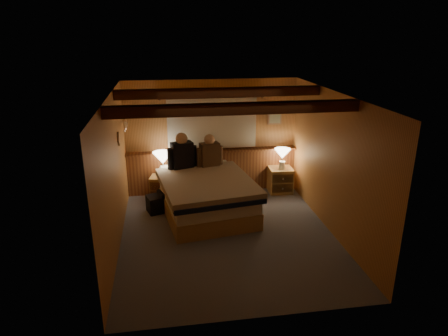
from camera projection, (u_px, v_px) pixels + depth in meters
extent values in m
plane|color=#525661|center=(228.00, 235.00, 6.86)|extent=(4.20, 4.20, 0.00)
plane|color=tan|center=(228.00, 95.00, 6.06)|extent=(4.20, 4.20, 0.00)
plane|color=#CE8D49|center=(212.00, 137.00, 8.42)|extent=(3.60, 0.00, 3.60)
plane|color=#CE8D49|center=(114.00, 176.00, 6.20)|extent=(0.00, 4.20, 4.20)
plane|color=#CE8D49|center=(333.00, 164.00, 6.72)|extent=(0.00, 4.20, 4.20)
plane|color=#CE8D49|center=(258.00, 231.00, 4.50)|extent=(3.60, 0.00, 3.60)
cube|color=brown|center=(212.00, 171.00, 8.61)|extent=(3.60, 0.12, 0.90)
cube|color=brown|center=(213.00, 151.00, 8.40)|extent=(3.60, 0.22, 0.04)
cylinder|color=#4C2513|center=(212.00, 97.00, 8.06)|extent=(2.10, 0.05, 0.05)
sphere|color=#4C2513|center=(159.00, 98.00, 7.91)|extent=(0.08, 0.08, 0.08)
sphere|color=#4C2513|center=(262.00, 96.00, 8.22)|extent=(0.08, 0.08, 0.08)
cube|color=white|center=(212.00, 124.00, 8.26)|extent=(1.85, 0.08, 1.05)
cube|color=#4C2513|center=(235.00, 109.00, 5.54)|extent=(3.60, 0.15, 0.16)
cube|color=#4C2513|center=(220.00, 92.00, 6.93)|extent=(3.60, 0.15, 0.16)
cylinder|color=white|center=(123.00, 119.00, 7.52)|extent=(0.03, 0.55, 0.03)
torus|color=white|center=(125.00, 127.00, 7.42)|extent=(0.01, 0.21, 0.21)
torus|color=white|center=(126.00, 124.00, 7.64)|extent=(0.01, 0.21, 0.21)
cube|color=tan|center=(275.00, 119.00, 8.48)|extent=(0.30, 0.03, 0.25)
cube|color=beige|center=(275.00, 119.00, 8.47)|extent=(0.24, 0.01, 0.19)
cube|color=#AF8C4B|center=(206.00, 205.00, 7.66)|extent=(1.83, 2.26, 0.31)
cube|color=white|center=(205.00, 192.00, 7.57)|extent=(1.78, 2.21, 0.25)
cube|color=black|center=(209.00, 189.00, 7.29)|extent=(1.83, 1.86, 0.08)
cube|color=tan|center=(207.00, 183.00, 7.38)|extent=(1.90, 2.07, 0.12)
cube|color=white|center=(177.00, 170.00, 8.11)|extent=(0.66, 0.44, 0.16)
cube|color=white|center=(213.00, 167.00, 8.33)|extent=(0.66, 0.44, 0.16)
cube|color=#AF8C4B|center=(162.00, 187.00, 8.28)|extent=(0.52, 0.49, 0.49)
cube|color=brown|center=(160.00, 186.00, 8.06)|extent=(0.40, 0.10, 0.17)
cube|color=brown|center=(160.00, 195.00, 8.13)|extent=(0.40, 0.10, 0.17)
cylinder|color=white|center=(160.00, 186.00, 8.06)|extent=(0.04, 0.04, 0.03)
cylinder|color=white|center=(160.00, 195.00, 8.13)|extent=(0.04, 0.04, 0.03)
cube|color=#AF8C4B|center=(280.00, 180.00, 8.62)|extent=(0.51, 0.46, 0.54)
cube|color=brown|center=(283.00, 179.00, 8.39)|extent=(0.44, 0.04, 0.19)
cube|color=brown|center=(282.00, 188.00, 8.46)|extent=(0.44, 0.04, 0.19)
cylinder|color=white|center=(283.00, 179.00, 8.39)|extent=(0.03, 0.03, 0.03)
cylinder|color=white|center=(282.00, 188.00, 8.46)|extent=(0.03, 0.03, 0.03)
cylinder|color=silver|center=(163.00, 172.00, 8.16)|extent=(0.15, 0.15, 0.20)
cylinder|color=white|center=(163.00, 166.00, 8.11)|extent=(0.03, 0.03, 0.11)
cone|color=#FFEBC6|center=(163.00, 158.00, 8.06)|extent=(0.40, 0.40, 0.24)
cylinder|color=silver|center=(282.00, 165.00, 8.46)|extent=(0.13, 0.13, 0.17)
cylinder|color=white|center=(282.00, 160.00, 8.42)|extent=(0.02, 0.02, 0.09)
cone|color=#FFEBC6|center=(282.00, 154.00, 8.37)|extent=(0.34, 0.34, 0.21)
cube|color=black|center=(182.00, 156.00, 7.96)|extent=(0.47, 0.35, 0.55)
cylinder|color=black|center=(171.00, 159.00, 7.88)|extent=(0.13, 0.13, 0.44)
cylinder|color=black|center=(193.00, 156.00, 8.08)|extent=(0.13, 0.13, 0.44)
sphere|color=tan|center=(182.00, 139.00, 7.85)|extent=(0.24, 0.24, 0.24)
cube|color=#452E1B|center=(210.00, 155.00, 8.09)|extent=(0.42, 0.30, 0.50)
cylinder|color=#452E1B|center=(199.00, 158.00, 8.03)|extent=(0.12, 0.12, 0.40)
cylinder|color=#452E1B|center=(220.00, 156.00, 8.18)|extent=(0.12, 0.12, 0.40)
sphere|color=tan|center=(209.00, 140.00, 7.99)|extent=(0.22, 0.22, 0.22)
cube|color=black|center=(162.00, 203.00, 7.74)|extent=(0.62, 0.48, 0.33)
cylinder|color=black|center=(161.00, 194.00, 7.68)|extent=(0.18, 0.34, 0.09)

